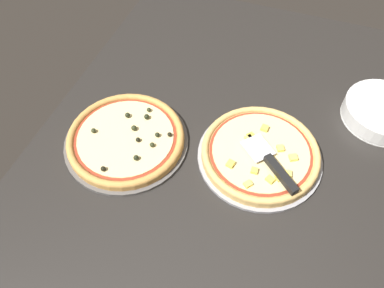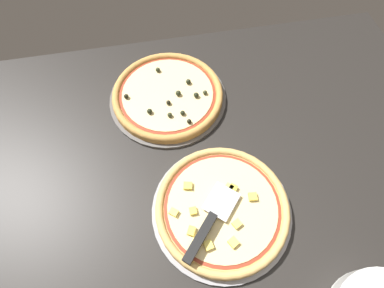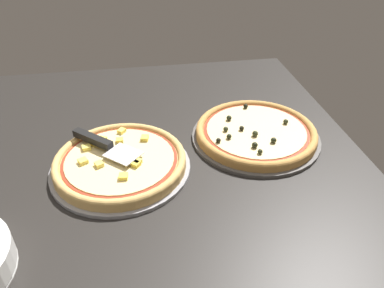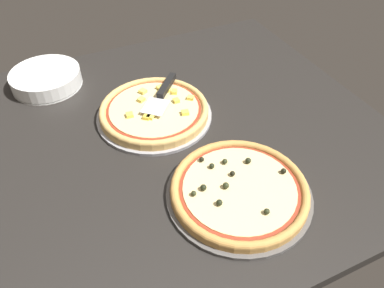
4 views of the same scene
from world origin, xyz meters
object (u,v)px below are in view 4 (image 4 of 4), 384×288
object	(u,v)px
pizza_back	(239,189)
pizza_front	(154,110)
plate_stack	(46,79)
serving_spatula	(165,89)

from	to	relation	value
pizza_back	pizza_front	bearing A→B (deg)	-78.20
pizza_back	plate_stack	world-z (taller)	plate_stack
pizza_front	plate_stack	distance (cm)	43.16
serving_spatula	plate_stack	bearing A→B (deg)	-38.55
pizza_back	serving_spatula	xyz separation A→B (cm)	(2.40, -45.00, 3.04)
serving_spatula	pizza_back	bearing A→B (deg)	93.06
pizza_back	plate_stack	bearing A→B (deg)	-63.14
plate_stack	serving_spatula	bearing A→B (deg)	141.45
pizza_front	pizza_back	distance (cm)	40.48
pizza_back	plate_stack	xyz separation A→B (cm)	(36.57, -72.22, 0.43)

